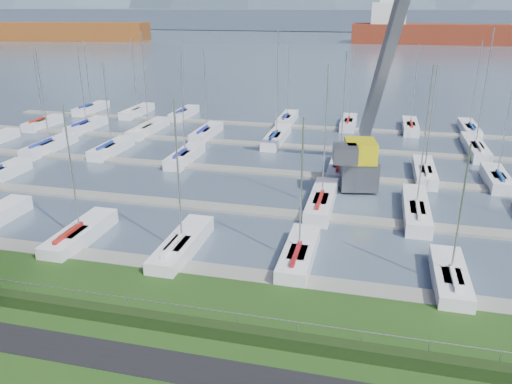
% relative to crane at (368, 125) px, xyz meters
% --- Properties ---
extents(path, '(160.00, 2.00, 0.04)m').
position_rel_crane_xyz_m(path, '(-7.16, -27.64, -5.32)').
color(path, black).
rests_on(path, grass).
extents(water, '(800.00, 540.00, 0.20)m').
position_rel_crane_xyz_m(water, '(-7.16, 235.36, -5.73)').
color(water, '#49586A').
extents(hedge, '(80.00, 0.70, 0.70)m').
position_rel_crane_xyz_m(hedge, '(-7.16, -25.04, -4.98)').
color(hedge, black).
rests_on(hedge, grass).
extents(fence, '(80.00, 0.04, 0.04)m').
position_rel_crane_xyz_m(fence, '(-7.16, -24.64, -4.13)').
color(fence, '#93979B').
rests_on(fence, grass).
extents(foothill, '(900.00, 80.00, 12.00)m').
position_rel_crane_xyz_m(foothill, '(-7.16, 305.36, 0.67)').
color(foothill, '#455366').
rests_on(foothill, water).
extents(docks, '(90.00, 41.60, 0.25)m').
position_rel_crane_xyz_m(docks, '(-7.16, 1.36, -5.55)').
color(docks, slate).
rests_on(docks, water).
extents(crane, '(6.54, 13.20, 22.35)m').
position_rel_crane_xyz_m(crane, '(0.00, 0.00, 0.00)').
color(crane, '#5A5C62').
rests_on(crane, water).
extents(cargo_ship_west, '(100.01, 35.73, 21.50)m').
position_rel_crane_xyz_m(cargo_ship_west, '(-155.92, 162.01, -1.78)').
color(cargo_ship_west, brown).
rests_on(cargo_ship_west, water).
extents(cargo_ship_mid, '(96.44, 18.18, 21.50)m').
position_rel_crane_xyz_m(cargo_ship_mid, '(31.61, 184.87, -1.76)').
color(cargo_ship_mid, maroon).
rests_on(cargo_ship_mid, water).
extents(sailboat_fleet, '(74.90, 49.21, 13.75)m').
position_rel_crane_xyz_m(sailboat_fleet, '(-9.93, 4.37, 0.05)').
color(sailboat_fleet, navy).
rests_on(sailboat_fleet, water).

